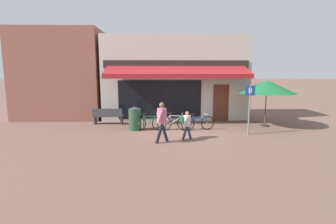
# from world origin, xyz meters

# --- Properties ---
(ground_plane) EXTENTS (160.00, 160.00, 0.00)m
(ground_plane) POSITION_xyz_m (0.00, 0.00, 0.00)
(ground_plane) COLOR brown
(shop_front) EXTENTS (8.56, 4.57, 4.89)m
(shop_front) POSITION_xyz_m (-0.08, 4.00, 2.44)
(shop_front) COLOR beige
(shop_front) RESTS_ON ground_plane
(neighbour_building) EXTENTS (5.03, 4.00, 5.32)m
(neighbour_building) POSITION_xyz_m (-7.08, 4.52, 2.66)
(neighbour_building) COLOR #8E5647
(neighbour_building) RESTS_ON ground_plane
(bike_rack_rail) EXTENTS (3.00, 0.04, 0.57)m
(bike_rack_rail) POSITION_xyz_m (-0.39, 0.38, 0.47)
(bike_rack_rail) COLOR #47494F
(bike_rack_rail) RESTS_ON ground_plane
(bicycle_green) EXTENTS (1.72, 0.52, 0.86)m
(bicycle_green) POSITION_xyz_m (-1.58, 0.13, 0.39)
(bicycle_green) COLOR black
(bicycle_green) RESTS_ON ground_plane
(bicycle_silver) EXTENTS (1.71, 0.52, 0.88)m
(bicycle_silver) POSITION_xyz_m (-0.34, 0.18, 0.39)
(bicycle_silver) COLOR black
(bicycle_silver) RESTS_ON ground_plane
(bicycle_blue) EXTENTS (1.67, 0.56, 0.82)m
(bicycle_blue) POSITION_xyz_m (0.80, 0.11, 0.37)
(bicycle_blue) COLOR black
(bicycle_blue) RESTS_ON ground_plane
(pedestrian_adult) EXTENTS (0.56, 0.65, 1.65)m
(pedestrian_adult) POSITION_xyz_m (-0.98, -2.01, 0.99)
(pedestrian_adult) COLOR black
(pedestrian_adult) RESTS_ON ground_plane
(pedestrian_child) EXTENTS (0.55, 0.44, 1.20)m
(pedestrian_child) POSITION_xyz_m (0.06, -1.52, 0.73)
(pedestrian_child) COLOR #282D47
(pedestrian_child) RESTS_ON ground_plane
(litter_bin) EXTENTS (0.62, 0.62, 1.16)m
(litter_bin) POSITION_xyz_m (-2.27, 0.33, 0.58)
(litter_bin) COLOR #23472D
(litter_bin) RESTS_ON ground_plane
(parking_sign) EXTENTS (0.44, 0.07, 2.28)m
(parking_sign) POSITION_xyz_m (2.98, -0.81, 1.40)
(parking_sign) COLOR slate
(parking_sign) RESTS_ON ground_plane
(cafe_parasol) EXTENTS (2.92, 2.92, 2.40)m
(cafe_parasol) POSITION_xyz_m (4.47, 0.97, 2.06)
(cafe_parasol) COLOR #4C3D2D
(cafe_parasol) RESTS_ON ground_plane
(park_bench) EXTENTS (1.62, 0.53, 0.87)m
(park_bench) POSITION_xyz_m (-3.84, 1.75, 0.46)
(park_bench) COLOR #38383D
(park_bench) RESTS_ON ground_plane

